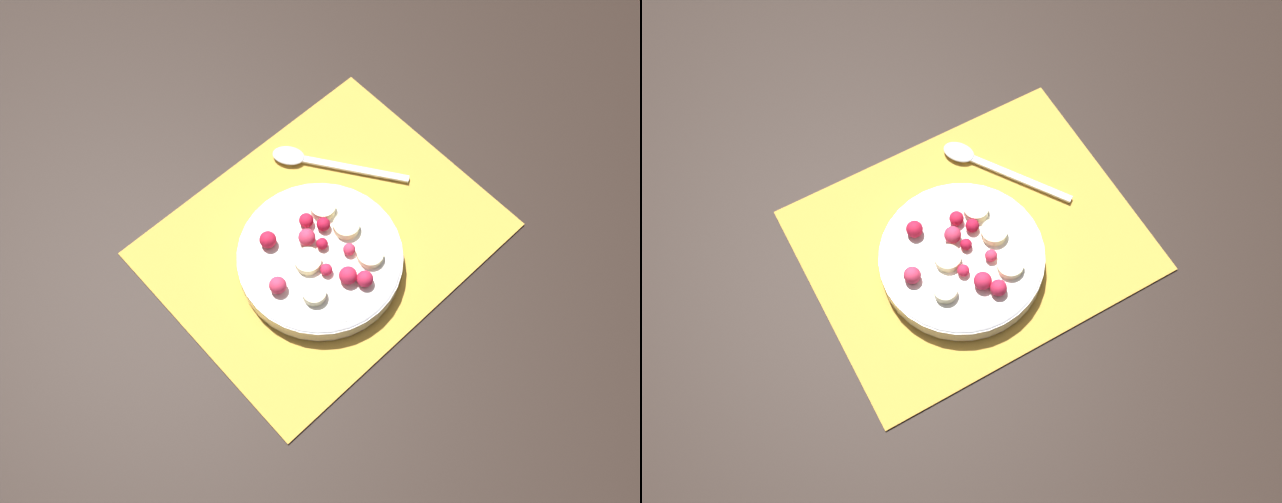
% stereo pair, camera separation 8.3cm
% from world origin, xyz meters
% --- Properties ---
extents(ground_plane, '(3.00, 3.00, 0.00)m').
position_xyz_m(ground_plane, '(0.00, 0.00, 0.00)').
color(ground_plane, black).
extents(placemat, '(0.40, 0.31, 0.01)m').
position_xyz_m(placemat, '(0.00, 0.00, 0.00)').
color(placemat, gold).
rests_on(placemat, ground_plane).
extents(fruit_bowl, '(0.20, 0.20, 0.05)m').
position_xyz_m(fruit_bowl, '(0.03, 0.02, 0.02)').
color(fruit_bowl, white).
rests_on(fruit_bowl, placemat).
extents(spoon, '(0.12, 0.16, 0.01)m').
position_xyz_m(spoon, '(-0.06, -0.09, 0.01)').
color(spoon, silver).
rests_on(spoon, placemat).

